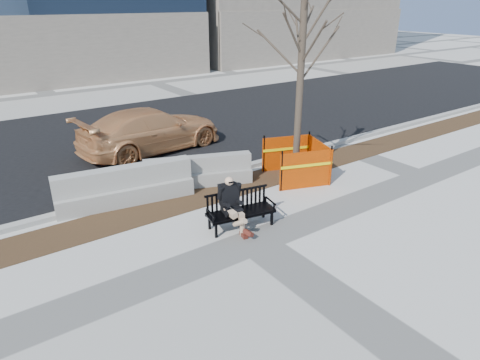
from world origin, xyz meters
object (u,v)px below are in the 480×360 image
object	(u,v)px
jersey_barrier_left	(127,202)
seated_man	(231,228)
tree_fence	(295,178)
sedan	(153,150)
bench	(241,227)
jersey_barrier_right	(199,185)

from	to	relation	value
jersey_barrier_left	seated_man	bearing A→B (deg)	-52.51
tree_fence	sedan	bearing A→B (deg)	116.26
bench	seated_man	bearing A→B (deg)	169.27
sedan	jersey_barrier_left	bearing A→B (deg)	139.66
bench	sedan	size ratio (longest dim) A/B	0.32
bench	sedan	world-z (taller)	sedan
seated_man	bench	bearing A→B (deg)	-10.73
jersey_barrier_left	bench	bearing A→B (deg)	-49.90
sedan	jersey_barrier_left	xyz separation A→B (m)	(-2.26, -3.40, 0.00)
bench	jersey_barrier_left	size ratio (longest dim) A/B	0.46
bench	sedan	xyz separation A→B (m)	(0.62, 6.11, 0.00)
seated_man	jersey_barrier_right	bearing A→B (deg)	86.84
bench	tree_fence	bearing A→B (deg)	36.70
tree_fence	seated_man	bearing A→B (deg)	-156.85
bench	sedan	bearing A→B (deg)	94.98
seated_man	tree_fence	xyz separation A→B (m)	(3.14, 1.34, 0.00)
bench	jersey_barrier_right	world-z (taller)	jersey_barrier_right
seated_man	jersey_barrier_right	size ratio (longest dim) A/B	0.42
sedan	jersey_barrier_right	bearing A→B (deg)	170.02
bench	sedan	distance (m)	6.14
tree_fence	jersey_barrier_left	xyz separation A→B (m)	(-4.57, 1.29, 0.00)
jersey_barrier_left	sedan	bearing A→B (deg)	65.31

